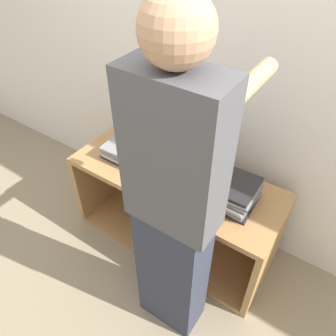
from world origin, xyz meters
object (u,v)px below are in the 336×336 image
object	(u,v)px
laptop_stack_left	(131,151)
person	(174,209)
laptop_open	(180,164)
laptop_stack_right	(227,190)

from	to	relation	value
laptop_stack_left	person	xyz separation A→B (m)	(0.63, -0.45, 0.24)
laptop_open	laptop_stack_left	distance (m)	0.35
laptop_open	person	distance (m)	0.63
person	laptop_open	bearing A→B (deg)	119.33
laptop_open	laptop_stack_right	xyz separation A→B (m)	(0.35, -0.06, 0.01)
laptop_stack_left	laptop_stack_right	bearing A→B (deg)	0.04
laptop_open	laptop_stack_right	distance (m)	0.35
laptop_stack_left	laptop_stack_right	xyz separation A→B (m)	(0.69, 0.00, 0.02)
laptop_open	person	world-z (taller)	person
laptop_stack_right	person	bearing A→B (deg)	-97.67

